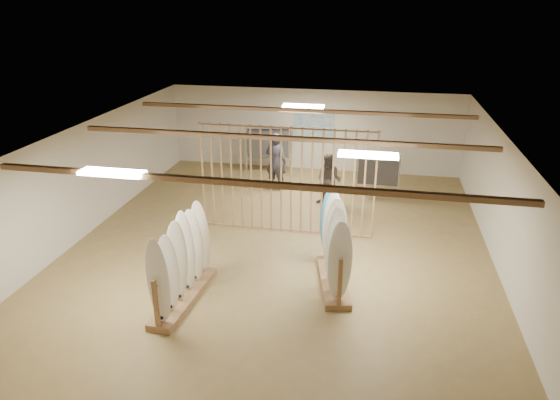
% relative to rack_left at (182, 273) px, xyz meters
% --- Properties ---
extents(floor, '(12.00, 12.00, 0.00)m').
position_rel_rack_left_xyz_m(floor, '(1.43, 2.73, -0.62)').
color(floor, olive).
rests_on(floor, ground).
extents(ceiling, '(12.00, 12.00, 0.00)m').
position_rel_rack_left_xyz_m(ceiling, '(1.43, 2.73, 2.18)').
color(ceiling, gray).
rests_on(ceiling, ground).
extents(wall_back, '(12.00, 0.00, 12.00)m').
position_rel_rack_left_xyz_m(wall_back, '(1.43, 8.73, 0.78)').
color(wall_back, beige).
rests_on(wall_back, ground).
extents(wall_front, '(12.00, 0.00, 12.00)m').
position_rel_rack_left_xyz_m(wall_front, '(1.43, -3.27, 0.78)').
color(wall_front, beige).
rests_on(wall_front, ground).
extents(wall_left, '(0.00, 12.00, 12.00)m').
position_rel_rack_left_xyz_m(wall_left, '(-3.57, 2.73, 0.78)').
color(wall_left, beige).
rests_on(wall_left, ground).
extents(wall_right, '(0.00, 12.00, 12.00)m').
position_rel_rack_left_xyz_m(wall_right, '(6.43, 2.73, 0.78)').
color(wall_right, beige).
rests_on(wall_right, ground).
extents(ceiling_slats, '(9.50, 6.12, 0.10)m').
position_rel_rack_left_xyz_m(ceiling_slats, '(1.43, 2.73, 2.10)').
color(ceiling_slats, olive).
rests_on(ceiling_slats, ground).
extents(light_panels, '(1.20, 0.35, 0.06)m').
position_rel_rack_left_xyz_m(light_panels, '(1.43, 2.73, 2.12)').
color(light_panels, white).
rests_on(light_panels, ground).
extents(bamboo_partition, '(4.45, 0.05, 2.78)m').
position_rel_rack_left_xyz_m(bamboo_partition, '(1.43, 3.53, 0.78)').
color(bamboo_partition, '#A97E52').
rests_on(bamboo_partition, ground).
extents(poster, '(1.40, 0.03, 0.90)m').
position_rel_rack_left_xyz_m(poster, '(1.43, 8.71, 0.98)').
color(poster, teal).
rests_on(poster, ground).
extents(rack_left, '(0.66, 2.28, 1.82)m').
position_rel_rack_left_xyz_m(rack_left, '(0.00, 0.00, 0.00)').
color(rack_left, olive).
rests_on(rack_left, floor).
extents(rack_right, '(0.93, 2.08, 1.92)m').
position_rel_rack_left_xyz_m(rack_right, '(2.89, 1.17, 0.03)').
color(rack_right, olive).
rests_on(rack_right, floor).
extents(clothing_rack_a, '(1.49, 0.61, 1.62)m').
position_rel_rack_left_xyz_m(clothing_rack_a, '(-0.02, 8.02, 0.43)').
color(clothing_rack_a, silver).
rests_on(clothing_rack_a, floor).
extents(clothing_rack_b, '(1.26, 0.34, 1.35)m').
position_rel_rack_left_xyz_m(clothing_rack_b, '(3.70, 6.27, 0.26)').
color(clothing_rack_b, silver).
rests_on(clothing_rack_b, floor).
extents(shopper_a, '(0.84, 0.65, 2.08)m').
position_rel_rack_left_xyz_m(shopper_a, '(0.56, 6.49, 0.42)').
color(shopper_a, '#2B2A32').
rests_on(shopper_a, floor).
extents(shopper_b, '(1.00, 0.88, 1.76)m').
position_rel_rack_left_xyz_m(shopper_b, '(2.32, 5.50, 0.26)').
color(shopper_b, '#3F3731').
rests_on(shopper_b, floor).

